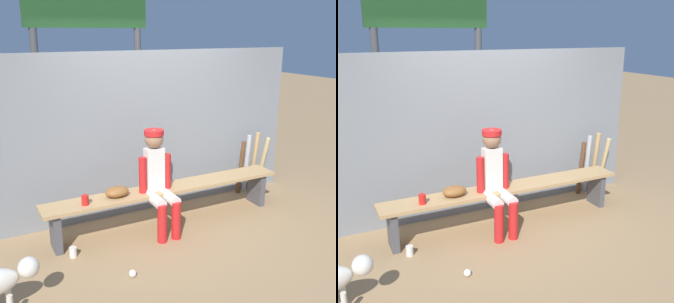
# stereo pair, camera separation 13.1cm
# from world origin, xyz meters

# --- Properties ---
(ground_plane) EXTENTS (30.00, 30.00, 0.00)m
(ground_plane) POSITION_xyz_m (0.00, 0.00, 0.00)
(ground_plane) COLOR #9E7A51
(chainlink_fence) EXTENTS (4.31, 0.03, 2.09)m
(chainlink_fence) POSITION_xyz_m (0.00, 0.53, 1.04)
(chainlink_fence) COLOR gray
(chainlink_fence) RESTS_ON ground_plane
(dugout_bench) EXTENTS (3.06, 0.36, 0.49)m
(dugout_bench) POSITION_xyz_m (0.00, 0.00, 0.39)
(dugout_bench) COLOR tan
(dugout_bench) RESTS_ON ground_plane
(player_seated) EXTENTS (0.41, 0.55, 1.23)m
(player_seated) POSITION_xyz_m (-0.18, -0.11, 0.67)
(player_seated) COLOR silver
(player_seated) RESTS_ON ground_plane
(baseball_glove) EXTENTS (0.28, 0.20, 0.12)m
(baseball_glove) POSITION_xyz_m (-0.66, 0.00, 0.55)
(baseball_glove) COLOR brown
(baseball_glove) RESTS_ON dugout_bench
(bat_wood_dark) EXTENTS (0.07, 0.16, 0.81)m
(bat_wood_dark) POSITION_xyz_m (1.39, 0.38, 0.41)
(bat_wood_dark) COLOR brown
(bat_wood_dark) RESTS_ON ground_plane
(bat_aluminum_silver) EXTENTS (0.07, 0.14, 0.87)m
(bat_aluminum_silver) POSITION_xyz_m (1.53, 0.42, 0.44)
(bat_aluminum_silver) COLOR #B7B7BC
(bat_aluminum_silver) RESTS_ON ground_plane
(bat_wood_tan) EXTENTS (0.07, 0.18, 0.90)m
(bat_wood_tan) POSITION_xyz_m (1.66, 0.42, 0.45)
(bat_wood_tan) COLOR tan
(bat_wood_tan) RESTS_ON ground_plane
(bat_wood_natural) EXTENTS (0.08, 0.25, 0.82)m
(bat_wood_natural) POSITION_xyz_m (1.79, 0.39, 0.41)
(bat_wood_natural) COLOR tan
(bat_wood_natural) RESTS_ON ground_plane
(baseball) EXTENTS (0.07, 0.07, 0.07)m
(baseball) POSITION_xyz_m (-0.84, -0.87, 0.04)
(baseball) COLOR white
(baseball) RESTS_ON ground_plane
(cup_on_ground) EXTENTS (0.08, 0.08, 0.11)m
(cup_on_ground) POSITION_xyz_m (-1.26, -0.23, 0.06)
(cup_on_ground) COLOR silver
(cup_on_ground) RESTS_ON ground_plane
(cup_on_bench) EXTENTS (0.08, 0.08, 0.11)m
(cup_on_bench) POSITION_xyz_m (-1.05, -0.06, 0.54)
(cup_on_bench) COLOR red
(cup_on_bench) RESTS_ON dugout_bench
(scoreboard) EXTENTS (1.95, 0.27, 3.40)m
(scoreboard) POSITION_xyz_m (-0.39, 1.46, 2.34)
(scoreboard) COLOR #3F3F42
(scoreboard) RESTS_ON ground_plane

